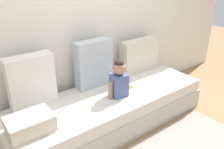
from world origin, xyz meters
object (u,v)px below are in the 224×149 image
Objects in this scene: throw_pillow_center at (94,64)px; folded_blanket at (30,124)px; throw_pillow_right at (139,55)px; toddler at (119,78)px; throw_pillow_left at (31,81)px; banana at (128,87)px; couch at (109,110)px.

throw_pillow_center is 1.45× the size of folded_blanket.
throw_pillow_right is 0.78m from toddler.
folded_blanket is at bearing -114.16° from throw_pillow_left.
throw_pillow_center is 3.41× the size of banana.
toddler is (-0.67, -0.39, -0.01)m from throw_pillow_right.
folded_blanket is at bearing -175.36° from banana.
throw_pillow_right reaches higher than toddler.
folded_blanket reaches higher than banana.
couch is at bearing -157.64° from throw_pillow_right.
throw_pillow_left is 0.94× the size of throw_pillow_right.
throw_pillow_left reaches higher than banana.
couch is 0.93m from throw_pillow_right.
throw_pillow_left is at bearing 155.57° from toddler.
toddler is at bearing -39.48° from couch.
banana is at bearing -146.32° from throw_pillow_right.
throw_pillow_left is 0.50m from folded_blanket.
throw_pillow_left is 0.97× the size of throw_pillow_center.
toddler is at bearing -150.16° from throw_pillow_right.
toddler is 1.05m from folded_blanket.
throw_pillow_center is (0.76, 0.00, 0.01)m from throw_pillow_left.
throw_pillow_center is 0.97× the size of throw_pillow_right.
throw_pillow_left is 1.52m from throw_pillow_right.
banana is (1.05, -0.32, -0.26)m from throw_pillow_left.
throw_pillow_left reaches higher than folded_blanket.
throw_pillow_center is 0.40m from toddler.
couch is 0.96m from throw_pillow_left.
toddler is (0.09, -0.39, -0.07)m from throw_pillow_center.
toddler is at bearing -160.61° from banana.
folded_blanket is (-0.95, -0.42, -0.21)m from throw_pillow_center.
throw_pillow_center is at bearing 0.00° from throw_pillow_left.
folded_blanket is at bearing -166.31° from throw_pillow_right.
folded_blanket is (-0.19, -0.42, -0.20)m from throw_pillow_left.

